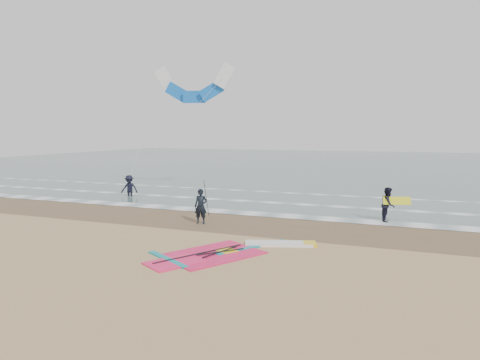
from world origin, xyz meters
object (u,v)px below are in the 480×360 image
at_px(person_walking, 388,205).
at_px(surf_kite, 194,87).
at_px(windsurf_rig, 232,251).
at_px(person_standing, 201,206).
at_px(person_wading, 129,183).

height_order(person_walking, surf_kite, surf_kite).
bearing_deg(windsurf_rig, person_standing, 128.89).
distance_m(person_standing, person_wading, 10.44).
height_order(windsurf_rig, surf_kite, surf_kite).
relative_size(windsurf_rig, person_walking, 3.30).
bearing_deg(person_standing, surf_kite, 107.36).
bearing_deg(surf_kite, person_wading, -122.22).
distance_m(windsurf_rig, person_wading, 15.53).
bearing_deg(person_wading, windsurf_rig, -53.62).
bearing_deg(person_standing, person_wading, 133.05).
xyz_separation_m(windsurf_rig, person_walking, (5.12, 7.72, 0.82)).
bearing_deg(surf_kite, person_standing, -61.75).
relative_size(person_wading, surf_kite, 0.22).
bearing_deg(person_standing, person_walking, 12.81).
height_order(person_walking, person_wading, person_wading).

